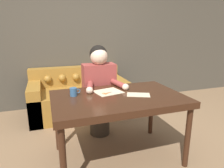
{
  "coord_description": "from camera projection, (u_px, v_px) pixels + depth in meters",
  "views": [
    {
      "loc": [
        -0.62,
        -1.95,
        1.44
      ],
      "look_at": [
        0.07,
        0.1,
        0.86
      ],
      "focal_mm": 32.0,
      "sensor_mm": 36.0,
      "label": 1
    }
  ],
  "objects": [
    {
      "name": "scissors",
      "position": [
        108.0,
        93.0,
        2.24
      ],
      "size": [
        0.23,
        0.12,
        0.01
      ],
      "color": "silver",
      "rests_on": "dining_table"
    },
    {
      "name": "pattern_paper_offcut",
      "position": [
        138.0,
        95.0,
        2.19
      ],
      "size": [
        0.29,
        0.24,
        0.0
      ],
      "color": "beige",
      "rests_on": "dining_table"
    },
    {
      "name": "mug",
      "position": [
        74.0,
        92.0,
        2.14
      ],
      "size": [
        0.11,
        0.08,
        0.09
      ],
      "color": "#335B84",
      "rests_on": "dining_table"
    },
    {
      "name": "dining_table",
      "position": [
        118.0,
        102.0,
        2.18
      ],
      "size": [
        1.41,
        0.89,
        0.76
      ],
      "color": "#381E11",
      "rests_on": "ground_plane"
    },
    {
      "name": "pattern_paper_main",
      "position": [
        108.0,
        92.0,
        2.29
      ],
      "size": [
        0.34,
        0.31,
        0.0
      ],
      "color": "beige",
      "rests_on": "dining_table"
    },
    {
      "name": "person",
      "position": [
        99.0,
        90.0,
        2.71
      ],
      "size": [
        0.51,
        0.61,
        1.26
      ],
      "color": "#33281E",
      "rests_on": "ground_plane"
    },
    {
      "name": "ground_plane",
      "position": [
        109.0,
        157.0,
        2.35
      ],
      "size": [
        16.0,
        16.0,
        0.0
      ],
      "primitive_type": "plane",
      "color": "#846647"
    },
    {
      "name": "wall_back",
      "position": [
        78.0,
        38.0,
        3.78
      ],
      "size": [
        8.0,
        0.06,
        2.6
      ],
      "color": "#474238",
      "rests_on": "ground_plane"
    },
    {
      "name": "couch",
      "position": [
        78.0,
        97.0,
        3.58
      ],
      "size": [
        1.64,
        0.92,
        0.78
      ],
      "color": "olive",
      "rests_on": "ground_plane"
    }
  ]
}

